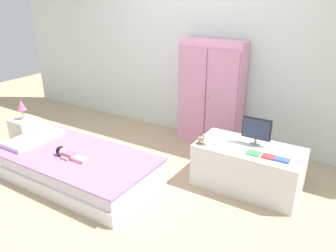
# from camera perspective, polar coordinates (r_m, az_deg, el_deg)

# --- Properties ---
(ground_plane) EXTENTS (10.00, 10.00, 0.02)m
(ground_plane) POSITION_cam_1_polar(r_m,az_deg,el_deg) (3.51, -7.30, -9.92)
(ground_plane) COLOR tan
(back_wall) EXTENTS (6.40, 0.05, 2.70)m
(back_wall) POSITION_cam_1_polar(r_m,az_deg,el_deg) (4.34, 5.31, 15.51)
(back_wall) COLOR silver
(back_wall) RESTS_ON ground_plane
(bed) EXTENTS (1.73, 0.89, 0.29)m
(bed) POSITION_cam_1_polar(r_m,az_deg,el_deg) (3.62, -15.53, -6.85)
(bed) COLOR white
(bed) RESTS_ON ground_plane
(pillow) EXTENTS (0.32, 0.64, 0.05)m
(pillow) POSITION_cam_1_polar(r_m,az_deg,el_deg) (4.02, -22.32, -2.02)
(pillow) COLOR silver
(pillow) RESTS_ON bed
(doll) EXTENTS (0.39, 0.13, 0.10)m
(doll) POSITION_cam_1_polar(r_m,az_deg,el_deg) (3.52, -17.44, -4.57)
(doll) COLOR #D6668E
(doll) RESTS_ON bed
(nightstand) EXTENTS (0.29, 0.29, 0.40)m
(nightstand) POSITION_cam_1_polar(r_m,az_deg,el_deg) (4.51, -23.50, -1.20)
(nightstand) COLOR silver
(nightstand) RESTS_ON ground_plane
(table_lamp) EXTENTS (0.11, 0.11, 0.25)m
(table_lamp) POSITION_cam_1_polar(r_m,az_deg,el_deg) (4.39, -24.22, 3.23)
(table_lamp) COLOR #B7B2AD
(table_lamp) RESTS_ON nightstand
(wardrobe) EXTENTS (0.82, 0.31, 1.34)m
(wardrobe) POSITION_cam_1_polar(r_m,az_deg,el_deg) (4.18, 7.49, 5.64)
(wardrobe) COLOR #E599BC
(wardrobe) RESTS_ON ground_plane
(tv_stand) EXTENTS (1.03, 0.54, 0.45)m
(tv_stand) POSITION_cam_1_polar(r_m,az_deg,el_deg) (3.40, 13.74, -7.00)
(tv_stand) COLOR silver
(tv_stand) RESTS_ON ground_plane
(tv_monitor) EXTENTS (0.29, 0.10, 0.28)m
(tv_monitor) POSITION_cam_1_polar(r_m,az_deg,el_deg) (3.31, 15.21, -0.60)
(tv_monitor) COLOR #99999E
(tv_monitor) RESTS_ON tv_stand
(rocking_horse_toy) EXTENTS (0.10, 0.04, 0.12)m
(rocking_horse_toy) POSITION_cam_1_polar(r_m,az_deg,el_deg) (3.25, 5.92, -2.35)
(rocking_horse_toy) COLOR #8E6642
(rocking_horse_toy) RESTS_ON tv_stand
(book_green) EXTENTS (0.12, 0.11, 0.01)m
(book_green) POSITION_cam_1_polar(r_m,az_deg,el_deg) (3.17, 14.73, -4.62)
(book_green) COLOR #429E51
(book_green) RESTS_ON tv_stand
(book_red) EXTENTS (0.11, 0.10, 0.02)m
(book_red) POSITION_cam_1_polar(r_m,az_deg,el_deg) (3.14, 17.10, -5.13)
(book_red) COLOR #CC3838
(book_red) RESTS_ON tv_stand
(book_blue) EXTENTS (0.13, 0.08, 0.02)m
(book_blue) POSITION_cam_1_polar(r_m,az_deg,el_deg) (3.12, 19.31, -5.60)
(book_blue) COLOR blue
(book_blue) RESTS_ON tv_stand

